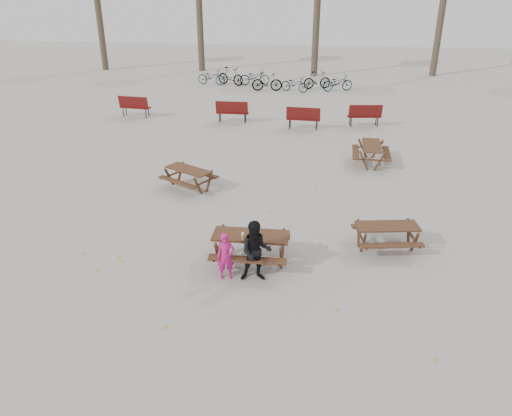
# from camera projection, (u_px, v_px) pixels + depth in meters

# --- Properties ---
(ground) EXTENTS (80.00, 80.00, 0.00)m
(ground) POSITION_uv_depth(u_px,v_px,m) (251.00, 263.00, 12.07)
(ground) COLOR gray
(ground) RESTS_ON ground
(main_picnic_table) EXTENTS (1.80, 1.45, 0.78)m
(main_picnic_table) POSITION_uv_depth(u_px,v_px,m) (251.00, 242.00, 11.82)
(main_picnic_table) COLOR #371D14
(main_picnic_table) RESTS_ON ground
(food_tray) EXTENTS (0.18, 0.11, 0.03)m
(food_tray) POSITION_uv_depth(u_px,v_px,m) (256.00, 237.00, 11.62)
(food_tray) COLOR white
(food_tray) RESTS_ON main_picnic_table
(bread_roll) EXTENTS (0.14, 0.06, 0.05)m
(bread_roll) POSITION_uv_depth(u_px,v_px,m) (256.00, 235.00, 11.60)
(bread_roll) COLOR tan
(bread_roll) RESTS_ON food_tray
(soda_bottle) EXTENTS (0.07, 0.07, 0.17)m
(soda_bottle) POSITION_uv_depth(u_px,v_px,m) (243.00, 236.00, 11.53)
(soda_bottle) COLOR silver
(soda_bottle) RESTS_ON main_picnic_table
(child) EXTENTS (0.46, 0.36, 1.13)m
(child) POSITION_uv_depth(u_px,v_px,m) (226.00, 256.00, 11.25)
(child) COLOR #BD1770
(child) RESTS_ON ground
(adult) EXTENTS (0.78, 0.65, 1.46)m
(adult) POSITION_uv_depth(u_px,v_px,m) (256.00, 251.00, 11.12)
(adult) COLOR black
(adult) RESTS_ON ground
(picnic_table_east) EXTENTS (1.73, 1.48, 0.67)m
(picnic_table_east) POSITION_uv_depth(u_px,v_px,m) (386.00, 237.00, 12.55)
(picnic_table_east) COLOR #371D14
(picnic_table_east) RESTS_ON ground
(picnic_table_north) EXTENTS (1.96, 1.85, 0.67)m
(picnic_table_north) POSITION_uv_depth(u_px,v_px,m) (189.00, 179.00, 16.11)
(picnic_table_north) COLOR #371D14
(picnic_table_north) RESTS_ON ground
(picnic_table_far) EXTENTS (1.41, 1.72, 0.72)m
(picnic_table_far) POSITION_uv_depth(u_px,v_px,m) (371.00, 154.00, 18.18)
(picnic_table_far) COLOR #371D14
(picnic_table_far) RESTS_ON ground
(park_bench_row) EXTENTS (12.49, 1.74, 1.03)m
(park_bench_row) POSITION_uv_depth(u_px,v_px,m) (256.00, 112.00, 23.01)
(park_bench_row) COLOR maroon
(park_bench_row) RESTS_ON ground
(bicycle_row) EXTENTS (9.66, 2.69, 1.09)m
(bicycle_row) POSITION_uv_depth(u_px,v_px,m) (272.00, 80.00, 30.11)
(bicycle_row) COLOR black
(bicycle_row) RESTS_ON ground
(fallen_leaves) EXTENTS (11.00, 11.00, 0.01)m
(fallen_leaves) POSITION_uv_depth(u_px,v_px,m) (280.00, 218.00, 14.26)
(fallen_leaves) COLOR #C0892E
(fallen_leaves) RESTS_ON ground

